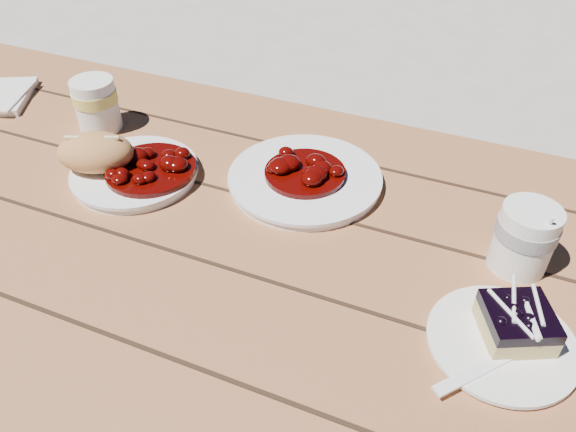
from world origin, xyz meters
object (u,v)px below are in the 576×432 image
at_px(main_plate, 135,173).
at_px(coffee_cup, 524,238).
at_px(picnic_table, 248,303).
at_px(dessert_plate, 501,343).
at_px(second_plate, 305,179).
at_px(bread_roll, 96,152).
at_px(blueberry_cake, 517,323).
at_px(second_cup, 97,105).

height_order(main_plate, coffee_cup, coffee_cup).
bearing_deg(picnic_table, dessert_plate, -10.30).
height_order(dessert_plate, coffee_cup, coffee_cup).
distance_m(picnic_table, second_plate, 0.23).
bearing_deg(bread_roll, picnic_table, -6.70).
relative_size(main_plate, bread_roll, 1.64).
distance_m(bread_roll, blueberry_cake, 0.68).
xyz_separation_m(blueberry_cake, coffee_cup, (-0.01, 0.14, 0.02)).
height_order(picnic_table, dessert_plate, dessert_plate).
bearing_deg(picnic_table, bread_roll, 173.30).
height_order(picnic_table, second_plate, second_plate).
distance_m(bread_roll, second_cup, 0.16).
distance_m(main_plate, bread_roll, 0.07).
bearing_deg(bread_roll, main_plate, 19.98).
bearing_deg(second_plate, coffee_cup, -10.64).
distance_m(main_plate, coffee_cup, 0.62).
xyz_separation_m(picnic_table, coffee_cup, (0.38, 0.08, 0.21)).
distance_m(picnic_table, second_cup, 0.47).
height_order(coffee_cup, second_plate, coffee_cup).
distance_m(coffee_cup, second_plate, 0.35).
bearing_deg(picnic_table, blueberry_cake, -7.91).
xyz_separation_m(picnic_table, second_cup, (-0.38, 0.16, 0.21)).
bearing_deg(blueberry_cake, coffee_cup, 67.41).
bearing_deg(dessert_plate, picnic_table, 169.70).
height_order(dessert_plate, second_cup, second_cup).
height_order(main_plate, blueberry_cake, blueberry_cake).
xyz_separation_m(bread_roll, second_plate, (0.33, 0.11, -0.04)).
bearing_deg(bread_roll, blueberry_cake, -7.40).
relative_size(picnic_table, second_plate, 8.03).
distance_m(coffee_cup, second_cup, 0.77).
height_order(main_plate, second_plate, same).
relative_size(main_plate, coffee_cup, 2.09).
bearing_deg(second_plate, picnic_table, -105.56).
relative_size(blueberry_cake, coffee_cup, 1.05).
bearing_deg(coffee_cup, blueberry_cake, -86.83).
bearing_deg(blueberry_cake, second_cup, 138.46).
relative_size(picnic_table, second_cup, 20.31).
height_order(picnic_table, main_plate, main_plate).
bearing_deg(coffee_cup, picnic_table, -167.72).
bearing_deg(coffee_cup, second_plate, 169.36).
bearing_deg(coffee_cup, main_plate, -177.18).
xyz_separation_m(picnic_table, second_plate, (0.04, 0.15, 0.17)).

